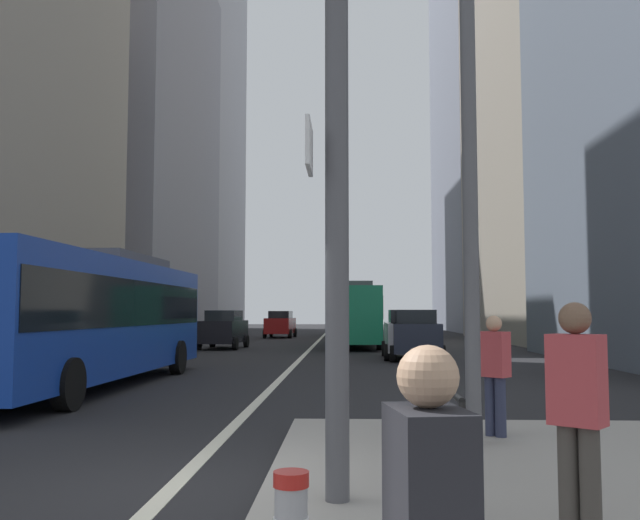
% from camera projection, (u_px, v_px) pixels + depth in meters
% --- Properties ---
extents(ground_plane, '(160.00, 160.00, 0.00)m').
position_uv_depth(ground_plane, '(300.00, 359.00, 26.95)').
color(ground_plane, black).
extents(lane_centre_line, '(0.20, 80.00, 0.01)m').
position_uv_depth(lane_centre_line, '(313.00, 347.00, 36.92)').
color(lane_centre_line, beige).
rests_on(lane_centre_line, ground).
extents(office_tower_left_mid, '(13.33, 20.39, 28.98)m').
position_uv_depth(office_tower_left_mid, '(104.00, 140.00, 50.69)').
color(office_tower_left_mid, gray).
rests_on(office_tower_left_mid, ground).
extents(office_tower_left_far, '(11.52, 18.80, 43.26)m').
position_uv_depth(office_tower_left_far, '(180.00, 128.00, 73.79)').
color(office_tower_left_far, '#9E9EA3').
rests_on(office_tower_left_far, ground).
extents(office_tower_right_far, '(10.19, 21.20, 48.72)m').
position_uv_depth(office_tower_right_far, '(492.00, 96.00, 71.57)').
color(office_tower_right_far, slate).
rests_on(office_tower_right_far, ground).
extents(city_bus_blue_oncoming, '(2.87, 12.16, 3.40)m').
position_uv_depth(city_bus_blue_oncoming, '(89.00, 313.00, 16.92)').
color(city_bus_blue_oncoming, '#14389E').
rests_on(city_bus_blue_oncoming, ground).
extents(city_bus_red_receding, '(2.78, 11.75, 3.40)m').
position_uv_depth(city_bus_red_receding, '(354.00, 312.00, 37.58)').
color(city_bus_red_receding, '#198456').
rests_on(city_bus_red_receding, ground).
extents(city_bus_red_distant, '(2.93, 11.32, 3.40)m').
position_uv_depth(city_bus_red_distant, '(350.00, 312.00, 53.91)').
color(city_bus_red_distant, '#198456').
rests_on(city_bus_red_distant, ground).
extents(car_oncoming_mid, '(2.18, 4.33, 1.94)m').
position_uv_depth(car_oncoming_mid, '(224.00, 329.00, 35.12)').
color(car_oncoming_mid, black).
rests_on(car_oncoming_mid, ground).
extents(car_receding_near, '(2.13, 4.15, 1.94)m').
position_uv_depth(car_receding_near, '(414.00, 334.00, 26.89)').
color(car_receding_near, '#232838').
rests_on(car_receding_near, ground).
extents(car_receding_far, '(2.12, 4.42, 1.94)m').
position_uv_depth(car_receding_far, '(408.00, 334.00, 27.60)').
color(car_receding_far, silver).
rests_on(car_receding_far, ground).
extents(car_oncoming_far, '(2.19, 4.56, 1.94)m').
position_uv_depth(car_oncoming_far, '(280.00, 324.00, 50.60)').
color(car_oncoming_far, maroon).
rests_on(car_oncoming_far, ground).
extents(traffic_signal_gantry, '(6.78, 0.65, 6.00)m').
position_uv_depth(traffic_signal_gantry, '(97.00, 71.00, 6.58)').
color(traffic_signal_gantry, '#515156').
rests_on(traffic_signal_gantry, median_island).
extents(street_lamp_post, '(5.50, 0.32, 8.00)m').
position_uv_depth(street_lamp_post, '(468.00, 54.00, 9.17)').
color(street_lamp_post, '#56565B').
rests_on(street_lamp_post, median_island).
extents(pedestrian_railing, '(0.06, 4.24, 0.98)m').
position_uv_depth(pedestrian_railing, '(432.00, 398.00, 7.82)').
color(pedestrian_railing, black).
rests_on(pedestrian_railing, median_island).
extents(pedestrian_waiting, '(0.45, 0.43, 1.77)m').
position_uv_depth(pedestrian_waiting, '(577.00, 408.00, 5.06)').
color(pedestrian_waiting, '#423D38').
rests_on(pedestrian_waiting, median_island).
extents(pedestrian_far, '(0.44, 0.44, 1.65)m').
position_uv_depth(pedestrian_far, '(495.00, 369.00, 9.48)').
color(pedestrian_far, '#2D334C').
rests_on(pedestrian_far, median_island).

